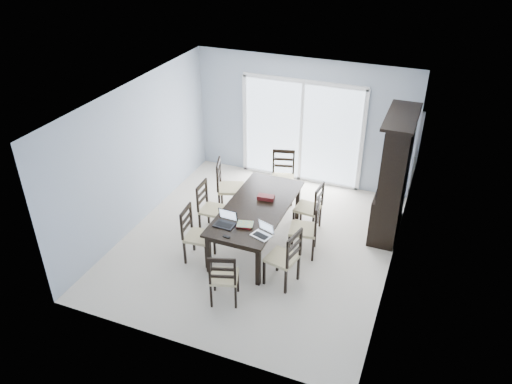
% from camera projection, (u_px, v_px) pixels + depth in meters
% --- Properties ---
extents(floor, '(5.00, 5.00, 0.00)m').
position_uv_depth(floor, '(257.00, 243.00, 8.69)').
color(floor, beige).
rests_on(floor, ground).
extents(ceiling, '(5.00, 5.00, 0.00)m').
position_uv_depth(ceiling, '(257.00, 100.00, 7.37)').
color(ceiling, white).
rests_on(ceiling, back_wall).
extents(back_wall, '(4.50, 0.02, 2.60)m').
position_uv_depth(back_wall, '(302.00, 122.00, 10.03)').
color(back_wall, '#9AA7B8').
rests_on(back_wall, floor).
extents(wall_left, '(0.02, 5.00, 2.60)m').
position_uv_depth(wall_left, '(138.00, 154.00, 8.75)').
color(wall_left, '#9AA7B8').
rests_on(wall_left, floor).
extents(wall_right, '(0.02, 5.00, 2.60)m').
position_uv_depth(wall_right, '(399.00, 204.00, 7.32)').
color(wall_right, '#9AA7B8').
rests_on(wall_right, floor).
extents(balcony, '(4.50, 2.00, 0.10)m').
position_uv_depth(balcony, '(312.00, 161.00, 11.52)').
color(balcony, gray).
rests_on(balcony, ground).
extents(railing, '(4.50, 0.06, 1.10)m').
position_uv_depth(railing, '(325.00, 121.00, 12.02)').
color(railing, '#99999E').
rests_on(railing, balcony).
extents(dining_table, '(1.00, 2.20, 0.75)m').
position_uv_depth(dining_table, '(257.00, 210.00, 8.35)').
color(dining_table, black).
rests_on(dining_table, floor).
extents(china_hutch, '(0.50, 1.38, 2.20)m').
position_uv_depth(china_hutch, '(394.00, 177.00, 8.51)').
color(china_hutch, black).
rests_on(china_hutch, floor).
extents(sliding_door, '(2.52, 0.05, 2.18)m').
position_uv_depth(sliding_door, '(301.00, 132.00, 10.12)').
color(sliding_door, silver).
rests_on(sliding_door, floor).
extents(chair_left_near, '(0.46, 0.45, 1.10)m').
position_uv_depth(chair_left_near, '(193.00, 229.00, 8.03)').
color(chair_left_near, black).
rests_on(chair_left_near, floor).
extents(chair_left_mid, '(0.43, 0.42, 1.09)m').
position_uv_depth(chair_left_mid, '(208.00, 202.00, 8.75)').
color(chair_left_mid, black).
rests_on(chair_left_mid, floor).
extents(chair_left_far, '(0.59, 0.58, 1.21)m').
position_uv_depth(chair_left_far, '(225.00, 181.00, 9.27)').
color(chair_left_far, black).
rests_on(chair_left_far, floor).
extents(chair_right_near, '(0.52, 0.51, 1.13)m').
position_uv_depth(chair_right_near, '(288.00, 253.00, 7.46)').
color(chair_right_near, black).
rests_on(chair_right_near, floor).
extents(chair_right_mid, '(0.52, 0.50, 1.16)m').
position_uv_depth(chair_right_mid, '(310.00, 223.00, 8.13)').
color(chair_right_mid, black).
rests_on(chair_right_mid, floor).
extents(chair_right_far, '(0.45, 0.44, 1.09)m').
position_uv_depth(chair_right_far, '(313.00, 203.00, 8.73)').
color(chair_right_far, black).
rests_on(chair_right_far, floor).
extents(chair_end_near, '(0.50, 0.51, 1.05)m').
position_uv_depth(chair_end_near, '(223.00, 274.00, 7.11)').
color(chair_end_near, black).
rests_on(chair_end_near, floor).
extents(chair_end_far, '(0.53, 0.54, 1.16)m').
position_uv_depth(chair_end_far, '(283.00, 170.00, 9.70)').
color(chair_end_far, black).
rests_on(chair_end_far, floor).
extents(laptop_dark, '(0.33, 0.24, 0.22)m').
position_uv_depth(laptop_dark, '(224.00, 222.00, 7.80)').
color(laptop_dark, black).
rests_on(laptop_dark, dining_table).
extents(laptop_silver, '(0.34, 0.29, 0.20)m').
position_uv_depth(laptop_silver, '(261.00, 233.00, 7.55)').
color(laptop_silver, silver).
rests_on(laptop_silver, dining_table).
extents(book_stack, '(0.29, 0.25, 0.04)m').
position_uv_depth(book_stack, '(245.00, 225.00, 7.80)').
color(book_stack, maroon).
rests_on(book_stack, dining_table).
extents(cell_phone, '(0.12, 0.07, 0.01)m').
position_uv_depth(cell_phone, '(227.00, 237.00, 7.55)').
color(cell_phone, black).
rests_on(cell_phone, dining_table).
extents(game_box, '(0.30, 0.18, 0.07)m').
position_uv_depth(game_box, '(266.00, 197.00, 8.48)').
color(game_box, '#4B110F').
rests_on(game_box, dining_table).
extents(hot_tub, '(1.83, 1.67, 0.89)m').
position_uv_depth(hot_tub, '(294.00, 139.00, 11.36)').
color(hot_tub, maroon).
rests_on(hot_tub, balcony).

